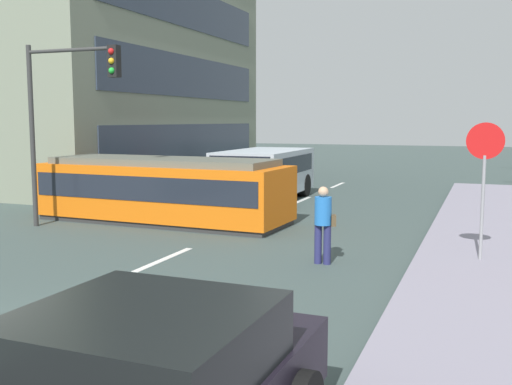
# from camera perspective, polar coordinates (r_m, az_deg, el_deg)

# --- Properties ---
(ground_plane) EXTENTS (120.00, 120.00, 0.00)m
(ground_plane) POSITION_cam_1_polar(r_m,az_deg,el_deg) (16.98, -1.99, -3.50)
(ground_plane) COLOR #3C4B49
(sidewalk_curb_right) EXTENTS (3.20, 36.00, 0.14)m
(sidewalk_curb_right) POSITION_cam_1_polar(r_m,az_deg,el_deg) (11.74, 21.77, -8.37)
(sidewalk_curb_right) COLOR gray
(sidewalk_curb_right) RESTS_ON ground
(lane_stripe_1) EXTENTS (0.16, 2.40, 0.01)m
(lane_stripe_1) POSITION_cam_1_polar(r_m,az_deg,el_deg) (10.33, -20.05, -10.75)
(lane_stripe_1) COLOR silver
(lane_stripe_1) RESTS_ON ground
(lane_stripe_2) EXTENTS (0.16, 2.40, 0.01)m
(lane_stripe_2) POSITION_cam_1_polar(r_m,az_deg,el_deg) (13.47, -8.73, -6.30)
(lane_stripe_2) COLOR silver
(lane_stripe_2) RESTS_ON ground
(lane_stripe_3) EXTENTS (0.16, 2.40, 0.01)m
(lane_stripe_3) POSITION_cam_1_polar(r_m,az_deg,el_deg) (22.90, 4.30, -0.80)
(lane_stripe_3) COLOR silver
(lane_stripe_3) RESTS_ON ground
(lane_stripe_4) EXTENTS (0.16, 2.40, 0.01)m
(lane_stripe_4) POSITION_cam_1_polar(r_m,az_deg,el_deg) (28.66, 7.79, 0.71)
(lane_stripe_4) COLOR silver
(lane_stripe_4) RESTS_ON ground
(corner_building) EXTENTS (15.50, 17.45, 12.80)m
(corner_building) POSITION_cam_1_polar(r_m,az_deg,el_deg) (33.53, -18.38, 12.26)
(corner_building) COLOR gray
(corner_building) RESTS_ON ground
(streetcar_tram) EXTENTS (7.82, 2.89, 1.94)m
(streetcar_tram) POSITION_cam_1_polar(r_m,az_deg,el_deg) (18.29, -8.86, 0.34)
(streetcar_tram) COLOR orange
(streetcar_tram) RESTS_ON ground
(city_bus) EXTENTS (2.61, 5.24, 1.93)m
(city_bus) POSITION_cam_1_polar(r_m,az_deg,el_deg) (22.97, 0.82, 1.99)
(city_bus) COLOR #B0BCC6
(city_bus) RESTS_ON ground
(pedestrian_crossing) EXTENTS (0.48, 0.36, 1.67)m
(pedestrian_crossing) POSITION_cam_1_polar(r_m,az_deg,el_deg) (12.81, 6.43, -2.66)
(pedestrian_crossing) COLOR navy
(pedestrian_crossing) RESTS_ON ground
(parked_sedan_mid) EXTENTS (2.19, 4.54, 1.19)m
(parked_sedan_mid) POSITION_cam_1_polar(r_m,az_deg,el_deg) (23.23, -10.30, 0.76)
(parked_sedan_mid) COLOR maroon
(parked_sedan_mid) RESTS_ON ground
(parked_sedan_far) EXTENTS (2.07, 4.33, 1.19)m
(parked_sedan_far) POSITION_cam_1_polar(r_m,az_deg,el_deg) (28.36, -3.14, 1.95)
(parked_sedan_far) COLOR silver
(parked_sedan_far) RESTS_ON ground
(stop_sign) EXTENTS (0.76, 0.07, 2.88)m
(stop_sign) POSITION_cam_1_polar(r_m,az_deg,el_deg) (13.27, 20.95, 2.70)
(stop_sign) COLOR gray
(stop_sign) RESTS_ON sidewalk_curb_right
(traffic_light_mast) EXTENTS (3.05, 0.33, 5.17)m
(traffic_light_mast) POSITION_cam_1_polar(r_m,az_deg,el_deg) (17.59, -17.78, 8.42)
(traffic_light_mast) COLOR #333333
(traffic_light_mast) RESTS_ON ground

